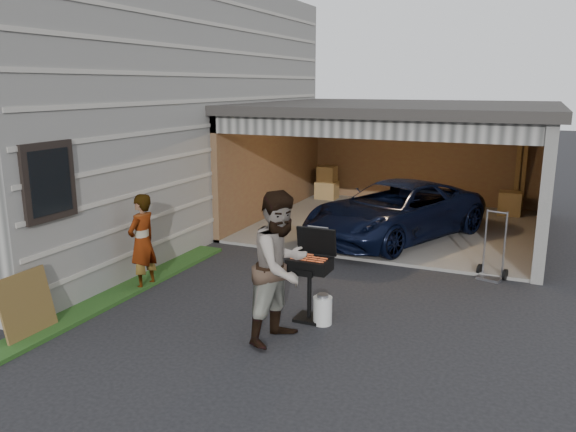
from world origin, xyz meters
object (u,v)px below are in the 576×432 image
at_px(hand_truck, 492,266).
at_px(plywood_panel, 27,306).
at_px(bbq_grill, 310,267).
at_px(man, 281,267).
at_px(minivan, 395,213).
at_px(woman, 142,242).
at_px(propane_tank, 323,310).

bearing_deg(hand_truck, plywood_panel, -122.83).
bearing_deg(bbq_grill, man, -97.29).
xyz_separation_m(minivan, woman, (-3.13, -4.55, 0.19)).
bearing_deg(man, plywood_panel, 126.46).
height_order(minivan, man, man).
bearing_deg(woman, propane_tank, 89.46).
distance_m(propane_tank, plywood_panel, 4.00).
xyz_separation_m(minivan, bbq_grill, (-0.13, -4.62, 0.17)).
height_order(woman, plywood_panel, woman).
distance_m(minivan, propane_tank, 4.73).
relative_size(minivan, propane_tank, 10.94).
height_order(propane_tank, hand_truck, hand_truck).
bearing_deg(hand_truck, minivan, 156.08).
relative_size(man, plywood_panel, 2.24).
bearing_deg(man, propane_tank, -11.54).
height_order(woman, hand_truck, woman).
height_order(minivan, propane_tank, minivan).
distance_m(man, propane_tank, 1.11).
distance_m(minivan, plywood_panel, 7.50).
relative_size(bbq_grill, propane_tank, 3.27).
distance_m(bbq_grill, hand_truck, 3.72).
bearing_deg(plywood_panel, propane_tank, 29.82).
relative_size(woman, propane_tank, 3.97).
relative_size(minivan, bbq_grill, 3.34).
xyz_separation_m(minivan, propane_tank, (0.10, -4.71, -0.41)).
distance_m(woman, hand_truck, 6.00).
relative_size(minivan, plywood_panel, 4.88).
xyz_separation_m(bbq_grill, propane_tank, (0.23, -0.09, -0.58)).
bearing_deg(propane_tank, minivan, 91.18).
relative_size(man, propane_tank, 5.03).
relative_size(propane_tank, hand_truck, 0.33).
xyz_separation_m(minivan, hand_truck, (2.13, -1.72, -0.38)).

